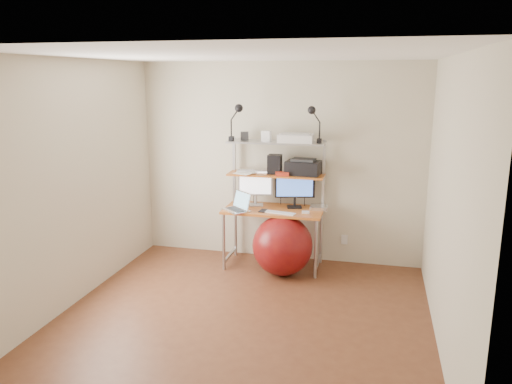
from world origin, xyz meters
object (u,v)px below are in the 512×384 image
Objects in this scene: monitor_black at (295,188)px; exercise_ball at (282,245)px; laptop at (239,206)px; printer at (303,167)px; monitor_silver at (256,185)px.

monitor_black is 0.73m from exercise_ball.
printer is at bearing 65.59° from laptop.
monitor_black is 1.18× the size of laptop.
monitor_black is 0.68× the size of exercise_ball.
monitor_black is 0.27m from printer.
monitor_silver is at bearing -171.51° from printer.
printer is (0.72, 0.32, 0.45)m from laptop.
printer is 0.98m from exercise_ball.
monitor_black is at bearing 77.98° from exercise_ball.
exercise_ball is at bearing -53.68° from monitor_silver.
monitor_silver is at bearing 139.16° from exercise_ball.
monitor_silver reaches higher than laptop.
exercise_ball is (-0.08, -0.36, -0.63)m from monitor_black.
laptop is 0.96× the size of printer.
monitor_black reaches higher than laptop.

